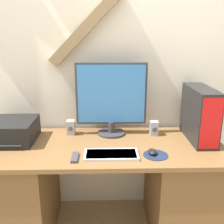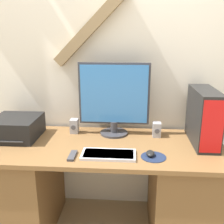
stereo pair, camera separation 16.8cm
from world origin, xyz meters
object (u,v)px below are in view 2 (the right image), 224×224
(monitor, at_px, (114,97))
(remote_control, at_px, (72,156))
(computer_tower, at_px, (204,117))
(speaker_left, at_px, (74,126))
(mouse, at_px, (150,153))
(speaker_right, at_px, (157,130))
(keyboard, at_px, (109,154))
(printer, at_px, (16,128))

(monitor, distance_m, remote_control, 0.56)
(computer_tower, distance_m, speaker_left, 0.98)
(mouse, bearing_deg, speaker_right, 78.60)
(keyboard, relative_size, mouse, 4.22)
(mouse, bearing_deg, speaker_left, 146.59)
(keyboard, height_order, computer_tower, computer_tower)
(speaker_left, distance_m, speaker_right, 0.65)
(monitor, bearing_deg, printer, -170.33)
(monitor, relative_size, speaker_left, 4.97)
(mouse, height_order, printer, printer)
(printer, bearing_deg, speaker_left, 16.61)
(mouse, xyz_separation_m, computer_tower, (0.38, 0.25, 0.17))
(printer, bearing_deg, keyboard, -20.38)
(printer, relative_size, speaker_right, 3.14)
(monitor, bearing_deg, remote_control, -119.59)
(printer, height_order, speaker_right, printer)
(speaker_right, xyz_separation_m, remote_control, (-0.57, -0.39, -0.05))
(speaker_right, bearing_deg, keyboard, -133.22)
(computer_tower, xyz_separation_m, printer, (-1.38, 0.00, -0.12))
(speaker_left, distance_m, remote_control, 0.43)
(monitor, bearing_deg, speaker_right, -5.86)
(monitor, distance_m, speaker_right, 0.41)
(computer_tower, bearing_deg, mouse, -146.51)
(speaker_left, bearing_deg, printer, -163.39)
(remote_control, bearing_deg, printer, 148.83)
(computer_tower, relative_size, remote_control, 3.23)
(computer_tower, relative_size, printer, 1.25)
(mouse, height_order, computer_tower, computer_tower)
(keyboard, height_order, remote_control, keyboard)
(computer_tower, bearing_deg, monitor, 168.93)
(computer_tower, height_order, speaker_left, computer_tower)
(speaker_right, bearing_deg, monitor, 174.14)
(mouse, relative_size, computer_tower, 0.19)
(printer, distance_m, speaker_right, 1.07)
(monitor, distance_m, computer_tower, 0.66)
(speaker_right, bearing_deg, mouse, -101.40)
(computer_tower, xyz_separation_m, speaker_left, (-0.96, 0.13, -0.14))
(monitor, height_order, keyboard, monitor)
(monitor, xyz_separation_m, printer, (-0.73, -0.12, -0.22))
(keyboard, height_order, mouse, mouse)
(computer_tower, distance_m, printer, 1.38)
(computer_tower, bearing_deg, speaker_right, 163.65)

